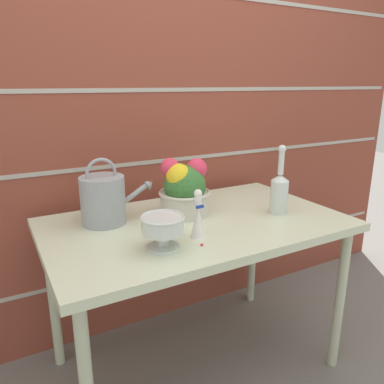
{
  "coord_description": "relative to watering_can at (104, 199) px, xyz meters",
  "views": [
    {
      "loc": [
        -0.75,
        -1.32,
        1.31
      ],
      "look_at": [
        0.0,
        0.04,
        0.86
      ],
      "focal_mm": 35.0,
      "sensor_mm": 36.0,
      "label": 1
    }
  ],
  "objects": [
    {
      "name": "ground_plane",
      "position": [
        0.35,
        -0.17,
        -0.85
      ],
      "size": [
        12.0,
        12.0,
        0.0
      ],
      "primitive_type": "plane",
      "color": "slate"
    },
    {
      "name": "patio_table",
      "position": [
        0.35,
        -0.17,
        -0.17
      ],
      "size": [
        1.28,
        0.77,
        0.74
      ],
      "color": "beige",
      "rests_on": "ground_plane"
    },
    {
      "name": "flower_planter",
      "position": [
        0.35,
        -0.06,
        0.01
      ],
      "size": [
        0.24,
        0.24,
        0.26
      ],
      "color": "beige",
      "rests_on": "patio_table"
    },
    {
      "name": "brick_wall",
      "position": [
        0.35,
        0.32,
        0.25
      ],
      "size": [
        3.6,
        0.08,
        2.2
      ],
      "color": "brown",
      "rests_on": "ground_plane"
    },
    {
      "name": "watering_can",
      "position": [
        0.0,
        0.0,
        0.0
      ],
      "size": [
        0.33,
        0.19,
        0.28
      ],
      "color": "#93999E",
      "rests_on": "patio_table"
    },
    {
      "name": "crystal_pedestal_bowl",
      "position": [
        0.11,
        -0.36,
        -0.02
      ],
      "size": [
        0.16,
        0.16,
        0.13
      ],
      "color": "silver",
      "rests_on": "patio_table"
    },
    {
      "name": "fallen_petal",
      "position": [
        0.24,
        -0.4,
        -0.1
      ],
      "size": [
        0.01,
        0.01,
        0.01
      ],
      "color": "#E03856",
      "rests_on": "patio_table"
    },
    {
      "name": "figurine_vase",
      "position": [
        0.27,
        -0.32,
        -0.03
      ],
      "size": [
        0.06,
        0.06,
        0.19
      ],
      "color": "white",
      "rests_on": "patio_table"
    },
    {
      "name": "glass_decanter",
      "position": [
        0.73,
        -0.26,
        0.0
      ],
      "size": [
        0.08,
        0.08,
        0.31
      ],
      "color": "silver",
      "rests_on": "patio_table"
    }
  ]
}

